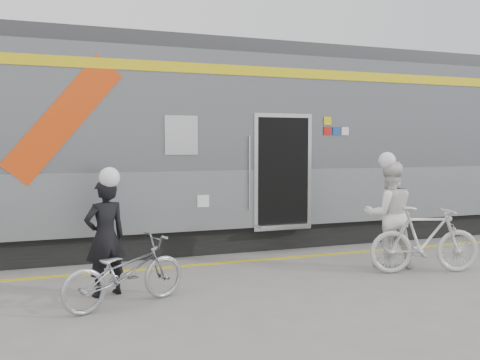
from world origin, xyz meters
name	(u,v)px	position (x,y,z in m)	size (l,w,h in m)	color
ground	(243,301)	(0.00, 0.00, 0.00)	(90.00, 90.00, 0.00)	slate
train	(156,146)	(-0.40, 4.19, 2.05)	(24.00, 3.17, 4.10)	black
safety_strip	(201,265)	(0.00, 2.15, 0.00)	(24.00, 0.12, 0.01)	gold
man	(105,237)	(-1.70, 0.86, 0.81)	(0.59, 0.39, 1.62)	black
bicycle_left	(125,272)	(-1.50, 0.31, 0.45)	(0.59, 1.70, 0.89)	#9EA0A5
woman	(389,215)	(2.98, 0.96, 0.90)	(0.87, 0.68, 1.79)	white
bicycle_right	(425,240)	(3.28, 0.41, 0.54)	(0.51, 1.81, 1.09)	#B8B7B3
helmet_man	(104,168)	(-1.70, 0.86, 1.76)	(0.28, 0.28, 0.28)	white
helmet_woman	(390,153)	(2.98, 0.96, 1.94)	(0.29, 0.29, 0.29)	white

